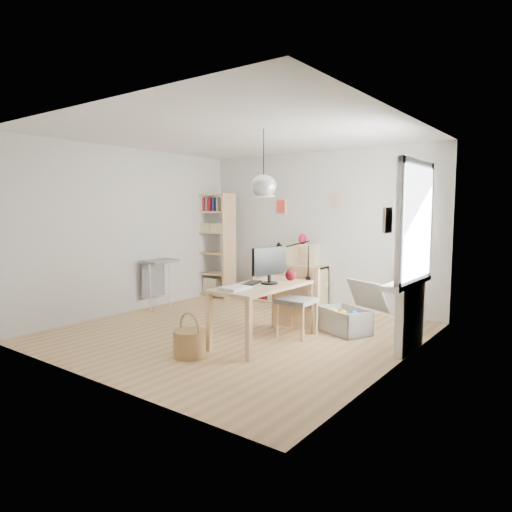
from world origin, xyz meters
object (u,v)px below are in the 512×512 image
Objects in this scene: cube_shelf at (289,287)px; drawer_chest at (299,254)px; tall_bookshelf at (214,241)px; monitor at (269,263)px; chair at (299,297)px; storage_chest at (349,316)px; desk at (263,292)px.

cube_shelf is 0.65m from drawer_chest.
monitor is (2.62, -1.86, -0.07)m from tall_bookshelf.
cube_shelf is 0.70× the size of tall_bookshelf.
chair is 0.70m from monitor.
storage_chest is 1.98m from drawer_chest.
desk is 2.48m from cube_shelf.
cube_shelf is at bearing 124.01° from chair.
tall_bookshelf reaches higher than chair.
tall_bookshelf is at bearing -170.96° from storage_chest.
cube_shelf is 2.07m from storage_chest.
tall_bookshelf is 3.71× the size of monitor.
storage_chest is 1.77× the size of monitor.
drawer_chest reaches higher than desk.
monitor is (1.06, -2.15, 0.72)m from cube_shelf.
desk is 2.34m from drawer_chest.
storage_chest is at bearing -50.96° from drawer_chest.
desk is 1.35m from storage_chest.
tall_bookshelf reaches higher than monitor.
drawer_chest reaches higher than cube_shelf.
cube_shelf is at bearing 114.61° from desk.
cube_shelf reaches higher than storage_chest.
tall_bookshelf is at bearing 142.99° from desk.
storage_chest is (1.71, -1.15, -0.07)m from cube_shelf.
tall_bookshelf is 3.16m from chair.
storage_chest is at bearing -33.92° from cube_shelf.
tall_bookshelf is (-1.56, -0.28, 0.79)m from cube_shelf.
cube_shelf is 2.09m from chair.
monitor is at bearing -35.42° from tall_bookshelf.
tall_bookshelf is 3.04× the size of drawer_chest.
monitor is at bearing -111.24° from chair.
chair is at bearing 70.35° from desk.
desk is 0.37m from monitor.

